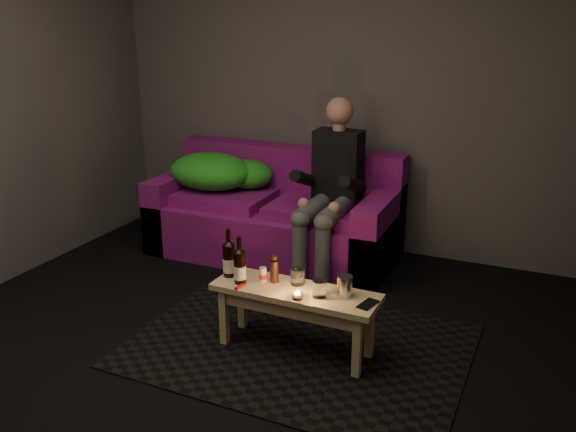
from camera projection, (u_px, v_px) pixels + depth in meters
name	position (u px, v px, depth m)	size (l,w,h in m)	color
floor	(204.00, 376.00, 3.34)	(4.50, 4.50, 0.00)	black
room	(237.00, 63.00, 3.23)	(4.50, 4.50, 4.50)	silver
rug	(299.00, 346.00, 3.64)	(1.94, 1.41, 0.01)	black
sofa	(276.00, 217.00, 4.98)	(1.96, 0.88, 0.84)	#660D57
green_blanket	(218.00, 172.00, 5.07)	(0.86, 0.59, 0.29)	#1B9727
person	(331.00, 185.00, 4.52)	(0.35, 0.81, 1.31)	black
coffee_table	(295.00, 300.00, 3.50)	(0.98, 0.33, 0.40)	#DCB181
beer_bottle_a	(229.00, 259.00, 3.62)	(0.07, 0.07, 0.30)	black
beer_bottle_b	(240.00, 266.00, 3.53)	(0.07, 0.07, 0.28)	black
salt_shaker	(263.00, 274.00, 3.57)	(0.04, 0.04, 0.09)	silver
pepper_mill	(274.00, 271.00, 3.55)	(0.05, 0.05, 0.13)	black
tumbler_back	(298.00, 276.00, 3.53)	(0.08, 0.08, 0.10)	white
tealight	(298.00, 295.00, 3.35)	(0.06, 0.06, 0.05)	white
tumbler_front	(319.00, 289.00, 3.37)	(0.08, 0.08, 0.10)	white
steel_cup	(345.00, 286.00, 3.37)	(0.09, 0.09, 0.12)	#B2B5B9
smartphone	(368.00, 304.00, 3.29)	(0.07, 0.14, 0.01)	black
red_lighter	(240.00, 287.00, 3.49)	(0.02, 0.07, 0.01)	red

